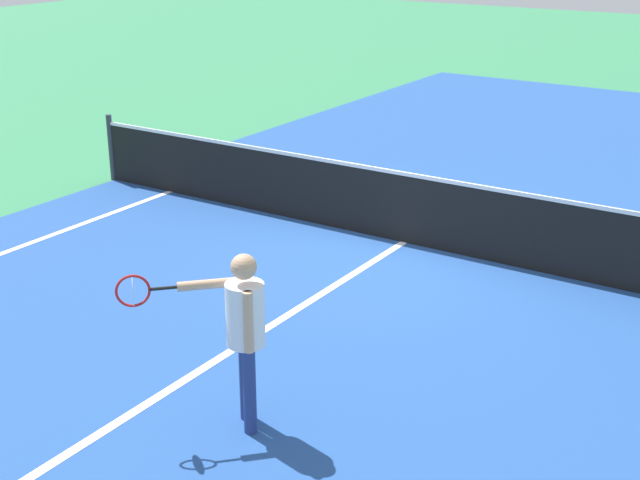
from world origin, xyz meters
name	(u,v)px	position (x,y,z in m)	size (l,w,h in m)	color
ground_plane	(404,242)	(0.00, 0.00, 0.00)	(60.00, 60.00, 0.00)	#337F51
court_surface_inbounds	(404,242)	(0.00, 0.00, 0.00)	(10.62, 24.40, 0.00)	#234C93
line_center_service	(259,333)	(0.00, -3.20, 0.00)	(0.10, 6.40, 0.01)	white
net	(405,207)	(0.00, 0.00, 0.49)	(10.77, 0.09, 1.07)	#33383D
player_near	(242,323)	(0.94, -4.64, 0.96)	(1.00, 0.78, 1.56)	navy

